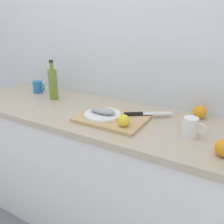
% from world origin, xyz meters
% --- Properties ---
extents(ground_plane, '(12.00, 12.00, 0.00)m').
position_xyz_m(ground_plane, '(0.00, 0.00, 0.00)').
color(ground_plane, slate).
extents(back_wall, '(3.20, 0.05, 2.50)m').
position_xyz_m(back_wall, '(0.00, 0.33, 1.25)').
color(back_wall, silver).
rests_on(back_wall, ground_plane).
extents(kitchen_counter, '(2.00, 0.60, 0.90)m').
position_xyz_m(kitchen_counter, '(0.00, 0.00, 0.45)').
color(kitchen_counter, white).
rests_on(kitchen_counter, ground_plane).
extents(cutting_board, '(0.39, 0.29, 0.02)m').
position_xyz_m(cutting_board, '(0.14, -0.05, 0.91)').
color(cutting_board, tan).
rests_on(cutting_board, kitchen_counter).
extents(white_plate, '(0.22, 0.22, 0.01)m').
position_xyz_m(white_plate, '(0.08, -0.06, 0.93)').
color(white_plate, white).
rests_on(white_plate, cutting_board).
extents(fish_fillet, '(0.16, 0.07, 0.04)m').
position_xyz_m(fish_fillet, '(0.08, -0.06, 0.95)').
color(fish_fillet, '#999E99').
rests_on(fish_fillet, white_plate).
extents(chef_knife, '(0.25, 0.19, 0.02)m').
position_xyz_m(chef_knife, '(0.28, 0.06, 0.93)').
color(chef_knife, silver).
rests_on(chef_knife, cutting_board).
extents(lemon_0, '(0.07, 0.07, 0.07)m').
position_xyz_m(lemon_0, '(0.26, -0.13, 0.95)').
color(lemon_0, yellow).
rests_on(lemon_0, cutting_board).
extents(olive_oil_bottle, '(0.06, 0.06, 0.28)m').
position_xyz_m(olive_oil_bottle, '(-0.43, 0.08, 1.02)').
color(olive_oil_bottle, olive).
rests_on(olive_oil_bottle, kitchen_counter).
extents(coffee_mug_0, '(0.11, 0.07, 0.10)m').
position_xyz_m(coffee_mug_0, '(0.58, -0.04, 0.95)').
color(coffee_mug_0, white).
rests_on(coffee_mug_0, kitchen_counter).
extents(coffee_mug_1, '(0.11, 0.07, 0.09)m').
position_xyz_m(coffee_mug_1, '(-0.65, 0.14, 0.95)').
color(coffee_mug_1, '#2672B2').
rests_on(coffee_mug_1, kitchen_counter).
extents(orange_0, '(0.08, 0.08, 0.08)m').
position_xyz_m(orange_0, '(0.58, 0.23, 0.94)').
color(orange_0, orange).
rests_on(orange_0, kitchen_counter).
extents(orange_2, '(0.08, 0.08, 0.08)m').
position_xyz_m(orange_2, '(0.75, -0.15, 0.94)').
color(orange_2, orange).
rests_on(orange_2, kitchen_counter).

